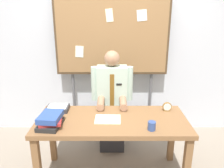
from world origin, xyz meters
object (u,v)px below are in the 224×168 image
book_stack (51,120)px  person (112,106)px  coffee_mug (152,126)px  desk (112,126)px  open_notebook (108,119)px  bulletin_board (112,36)px  paper_tray (58,108)px  desk_clock (167,107)px

book_stack → person: bearing=49.7°
book_stack → coffee_mug: book_stack is taller
desk → person: (0.00, 0.58, 0.00)m
open_notebook → desk: bearing=23.1°
bulletin_board → open_notebook: bearing=-92.6°
paper_tray → bulletin_board: bearing=50.0°
desk → desk_clock: bearing=17.9°
bulletin_board → book_stack: bulletin_board is taller
bulletin_board → book_stack: 1.52m
desk → paper_tray: size_ratio=6.40×
open_notebook → paper_tray: bearing=158.0°
desk → book_stack: bearing=-165.4°
book_stack → coffee_mug: size_ratio=3.49×
open_notebook → coffee_mug: coffee_mug is taller
desk_clock → open_notebook: bearing=-161.7°
desk_clock → person: bearing=150.6°
desk → coffee_mug: size_ratio=18.39×
book_stack → paper_tray: size_ratio=1.21×
coffee_mug → desk: bearing=148.9°
coffee_mug → paper_tray: (-1.05, 0.46, -0.02)m
desk → desk_clock: (0.66, 0.21, 0.14)m
bulletin_board → book_stack: size_ratio=6.87×
book_stack → open_notebook: bearing=13.9°
paper_tray → coffee_mug: bearing=-23.9°
person → open_notebook: size_ratio=5.05×
coffee_mug → paper_tray: 1.15m
person → paper_tray: (-0.65, -0.36, 0.12)m
bulletin_board → desk_clock: (0.66, -0.79, -0.76)m
bulletin_board → coffee_mug: bulletin_board is taller
desk → bulletin_board: bearing=90.0°
desk → desk_clock: desk_clock is taller
book_stack → paper_tray: book_stack is taller
person → open_notebook: 0.61m
open_notebook → desk_clock: (0.70, 0.23, 0.04)m
open_notebook → paper_tray: size_ratio=1.07×
person → book_stack: bearing=-130.3°
desk → person: 0.58m
book_stack → desk_clock: bearing=16.3°
paper_tray → open_notebook: bearing=-22.0°
desk_clock → paper_tray: size_ratio=0.42×
bulletin_board → book_stack: (-0.63, -1.17, -0.74)m
bulletin_board → book_stack: bearing=-118.5°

